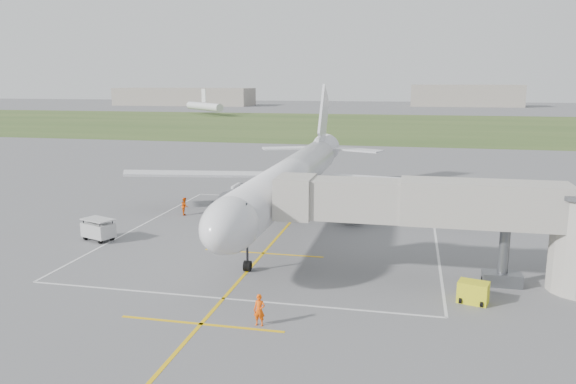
% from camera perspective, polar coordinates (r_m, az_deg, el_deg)
% --- Properties ---
extents(ground, '(700.00, 700.00, 0.00)m').
position_cam_1_polar(ground, '(55.64, 0.13, -3.23)').
color(ground, '#5D5D60').
rests_on(ground, ground).
extents(grass_strip, '(700.00, 120.00, 0.02)m').
position_cam_1_polar(grass_strip, '(183.53, 8.90, 6.72)').
color(grass_strip, '#364E22').
rests_on(grass_strip, ground).
extents(apron_markings, '(28.20, 60.00, 0.01)m').
position_cam_1_polar(apron_markings, '(50.17, -1.30, -4.84)').
color(apron_markings, '#E8B40D').
rests_on(apron_markings, ground).
extents(airliner, '(38.93, 46.75, 13.52)m').
position_cam_1_polar(airliner, '(55.43, 0.30, 1.36)').
color(airliner, silver).
rests_on(airliner, ground).
extents(jet_bridge, '(23.40, 5.00, 7.20)m').
position_cam_1_polar(jet_bridge, '(40.41, 18.12, -2.40)').
color(jet_bridge, '#9B958C').
rests_on(jet_bridge, ground).
extents(gpu_unit, '(2.10, 1.72, 1.38)m').
position_cam_1_polar(gpu_unit, '(38.04, 18.29, -9.66)').
color(gpu_unit, yellow).
rests_on(gpu_unit, ground).
extents(baggage_cart, '(3.23, 2.60, 1.95)m').
position_cam_1_polar(baggage_cart, '(52.41, -18.70, -3.61)').
color(baggage_cart, '#B6B6B6').
rests_on(baggage_cart, ground).
extents(ramp_worker_nose, '(0.70, 0.48, 1.87)m').
position_cam_1_polar(ramp_worker_nose, '(32.97, -2.93, -11.89)').
color(ramp_worker_nose, '#FF5308').
rests_on(ramp_worker_nose, ground).
extents(ramp_worker_wing, '(1.02, 1.12, 1.86)m').
position_cam_1_polar(ramp_worker_wing, '(60.06, -10.44, -1.43)').
color(ramp_worker_wing, '#E34D07').
rests_on(ramp_worker_wing, ground).
extents(distant_hangars, '(345.00, 49.00, 12.00)m').
position_cam_1_polar(distant_hangars, '(319.16, 7.60, 9.53)').
color(distant_hangars, gray).
rests_on(distant_hangars, ground).
extents(distant_aircraft, '(175.07, 30.20, 8.85)m').
position_cam_1_polar(distant_aircraft, '(222.86, 10.27, 8.37)').
color(distant_aircraft, silver).
rests_on(distant_aircraft, ground).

